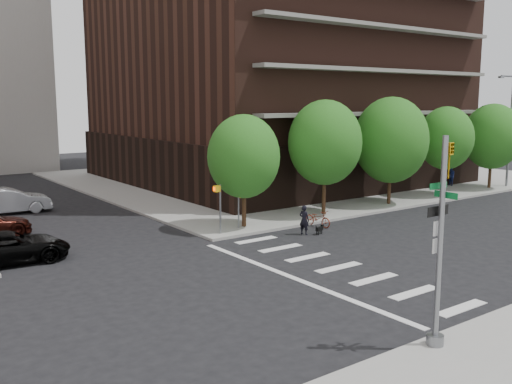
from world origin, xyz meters
The scene contains 17 objects.
ground centered at (0.00, 0.00, 0.00)m, with size 120.00×120.00×0.00m, color black.
sidewalk_ne centered at (20.50, 23.50, 0.07)m, with size 39.00×33.00×0.15m, color gray.
crosswalk centered at (2.21, 0.00, 0.01)m, with size 3.85×13.00×0.01m.
tree_a centered at (4.00, 8.50, 4.04)m, with size 4.00×4.00×5.90m.
tree_b centered at (10.00, 8.50, 4.54)m, with size 4.50×4.50×6.65m.
tree_c centered at (16.00, 8.50, 4.45)m, with size 5.00×5.00×6.80m.
tree_d centered at (22.00, 8.50, 4.34)m, with size 4.00×4.00×6.20m.
tree_e centered at (28.00, 8.50, 4.25)m, with size 4.50×4.50×6.35m.
traffic_signal centered at (-0.47, -7.49, 2.70)m, with size 0.90×0.75×6.00m.
pedestrian_signal centered at (2.32, 7.92, 1.85)m, with size 2.18×0.67×2.60m.
streetlamp centered at (29.82, 8.20, 5.29)m, with size 2.14×0.22×9.00m.
parked_car_black centered at (-8.20, 9.00, 0.71)m, with size 5.10×2.35×1.42m, color black.
parked_car_silver centered at (-5.50, 20.72, 0.82)m, with size 4.96×1.73×1.64m, color #B7B9C0.
scooter centered at (7.71, 6.50, 0.47)m, with size 0.63×1.79×0.94m, color maroon.
dog_walker centered at (5.81, 5.49, 0.79)m, with size 0.38×0.58×1.58m, color black.
dog centered at (6.49, 5.01, 0.31)m, with size 0.60×0.27×0.50m.
pedestrian_far centered at (26.40, 11.00, 0.98)m, with size 0.63×0.81×1.66m, color navy.
Camera 1 is at (-13.76, -16.94, 7.09)m, focal length 40.00 mm.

